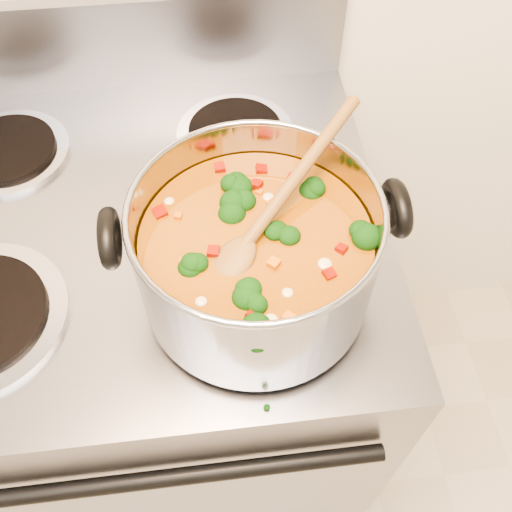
# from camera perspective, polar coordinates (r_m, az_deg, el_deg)

# --- Properties ---
(electric_range) EXTENTS (0.79, 0.72, 1.08)m
(electric_range) POSITION_cam_1_polar(r_m,az_deg,el_deg) (1.27, -9.36, -9.14)
(electric_range) COLOR gray
(electric_range) RESTS_ON ground
(stockpot) EXTENTS (0.35, 0.30, 0.18)m
(stockpot) POSITION_cam_1_polar(r_m,az_deg,el_deg) (0.71, -0.05, 0.17)
(stockpot) COLOR #9D9DA4
(stockpot) RESTS_ON electric_range
(wooden_spoon) EXTENTS (0.22, 0.23, 0.10)m
(wooden_spoon) POSITION_cam_1_polar(r_m,az_deg,el_deg) (0.67, 0.99, 3.87)
(wooden_spoon) COLOR brown
(wooden_spoon) RESTS_ON stockpot
(cooktop_crumbs) EXTENTS (0.11, 0.07, 0.01)m
(cooktop_crumbs) POSITION_cam_1_polar(r_m,az_deg,el_deg) (0.90, -1.82, 6.96)
(cooktop_crumbs) COLOR black
(cooktop_crumbs) RESTS_ON electric_range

